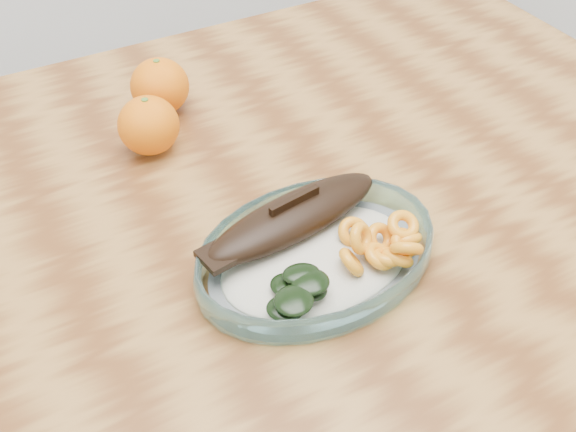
# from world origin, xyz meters

# --- Properties ---
(dining_table) EXTENTS (1.20, 0.80, 0.75)m
(dining_table) POSITION_xyz_m (0.00, 0.00, 0.65)
(dining_table) COLOR brown
(dining_table) RESTS_ON ground
(plated_meal) EXTENTS (0.50, 0.50, 0.08)m
(plated_meal) POSITION_xyz_m (0.01, -0.13, 0.77)
(plated_meal) COLOR white
(plated_meal) RESTS_ON dining_table
(orange_left) EXTENTS (0.07, 0.07, 0.07)m
(orange_left) POSITION_xyz_m (-0.06, 0.13, 0.79)
(orange_left) COLOR orange
(orange_left) RESTS_ON dining_table
(orange_right) EXTENTS (0.07, 0.07, 0.07)m
(orange_right) POSITION_xyz_m (-0.02, 0.21, 0.79)
(orange_right) COLOR orange
(orange_right) RESTS_ON dining_table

